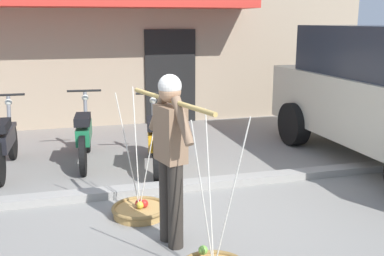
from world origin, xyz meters
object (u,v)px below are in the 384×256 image
object	(u,v)px
fruit_vendor	(170,149)
motorcycle_nearest_shop	(5,142)
fruit_basket_right_side	(140,209)
motorcycle_third_in_row	(155,139)
motorcycle_second_in_row	(85,135)

from	to	relation	value
fruit_vendor	motorcycle_nearest_shop	world-z (taller)	fruit_vendor
fruit_basket_right_side	motorcycle_nearest_shop	world-z (taller)	fruit_basket_right_side
fruit_basket_right_side	motorcycle_third_in_row	bearing A→B (deg)	73.17
fruit_basket_right_side	motorcycle_second_in_row	bearing A→B (deg)	102.94
fruit_basket_right_side	motorcycle_third_in_row	size ratio (longest dim) A/B	0.80
fruit_vendor	motorcycle_third_in_row	world-z (taller)	fruit_vendor
motorcycle_third_in_row	fruit_basket_right_side	bearing A→B (deg)	-106.83
fruit_basket_right_side	motorcycle_nearest_shop	distance (m)	2.67
motorcycle_nearest_shop	motorcycle_second_in_row	world-z (taller)	same
motorcycle_third_in_row	motorcycle_nearest_shop	bearing A→B (deg)	168.34
motorcycle_nearest_shop	fruit_vendor	bearing A→B (deg)	-56.76
fruit_vendor	fruit_basket_right_side	world-z (taller)	fruit_vendor
fruit_vendor	fruit_basket_right_side	bearing A→B (deg)	105.18
motorcycle_second_in_row	motorcycle_third_in_row	xyz separation A→B (m)	(1.00, -0.56, 0.00)
fruit_vendor	motorcycle_second_in_row	distance (m)	3.06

